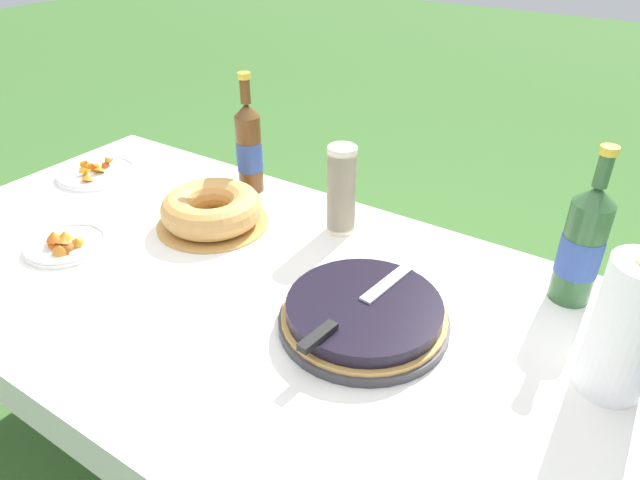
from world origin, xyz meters
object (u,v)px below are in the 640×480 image
snack_plate_left (65,243)px  paper_towel_roll (626,329)px  berry_tart (364,314)px  snack_plate_near (96,172)px  cup_stack (341,190)px  cider_bottle_amber (249,148)px  cider_bottle_green (582,245)px  serving_knife (355,308)px  bundt_cake (212,210)px

snack_plate_left → paper_towel_roll: (1.18, 0.24, 0.12)m
berry_tart → snack_plate_near: size_ratio=1.46×
cup_stack → snack_plate_left: cup_stack is taller
cider_bottle_amber → snack_plate_near: 0.51m
berry_tart → cider_bottle_green: (0.32, 0.32, 0.10)m
serving_knife → cup_stack: (-0.23, 0.32, 0.05)m
cup_stack → cider_bottle_green: bearing=3.0°
cider_bottle_green → cider_bottle_amber: bearing=178.4°
berry_tart → cider_bottle_green: 0.46m
serving_knife → paper_towel_roll: paper_towel_roll is taller
serving_knife → berry_tart: bearing=0.0°
snack_plate_near → paper_towel_roll: size_ratio=0.89×
cup_stack → cider_bottle_green: 0.55m
berry_tart → paper_towel_roll: paper_towel_roll is taller
cup_stack → snack_plate_near: size_ratio=0.98×
cider_bottle_amber → bundt_cake: bearing=-78.4°
cup_stack → cider_bottle_amber: (-0.33, 0.05, 0.02)m
bundt_cake → cider_bottle_amber: (-0.04, 0.21, 0.09)m
cider_bottle_green → snack_plate_left: 1.16m
serving_knife → cider_bottle_green: bearing=-36.0°
serving_knife → cider_bottle_amber: cider_bottle_amber is taller
snack_plate_near → cider_bottle_amber: bearing=22.0°
snack_plate_near → cider_bottle_green: bearing=6.8°
bundt_cake → snack_plate_near: (-0.50, 0.03, -0.03)m
snack_plate_near → snack_plate_left: (0.28, -0.31, 0.00)m
cider_bottle_green → snack_plate_left: (-1.06, -0.47, -0.12)m
cup_stack → snack_plate_near: (-0.79, -0.13, -0.10)m
bundt_cake → serving_knife: bearing=-17.5°
cup_stack → snack_plate_near: 0.81m
cider_bottle_amber → cup_stack: bearing=-9.1°
bundt_cake → cider_bottle_amber: cider_bottle_amber is taller
snack_plate_near → cup_stack: bearing=9.4°
bundt_cake → snack_plate_left: bearing=-127.9°
serving_knife → paper_towel_roll: 0.46m
bundt_cake → cup_stack: size_ratio=1.26×
berry_tart → serving_knife: size_ratio=0.90×
bundt_cake → cup_stack: cup_stack is taller
bundt_cake → cider_bottle_green: size_ratio=0.84×
cider_bottle_amber → snack_plate_near: (-0.46, -0.18, -0.12)m
snack_plate_left → berry_tart: bearing=11.3°
snack_plate_left → paper_towel_roll: 1.21m
cider_bottle_green → cider_bottle_amber: (-0.88, 0.02, -0.00)m
cider_bottle_green → paper_towel_roll: (0.12, -0.23, -0.00)m
snack_plate_near → bundt_cake: bearing=-2.9°
cider_bottle_amber → snack_plate_near: size_ratio=1.45×
snack_plate_near → berry_tart: bearing=-8.9°
berry_tart → cider_bottle_amber: cider_bottle_amber is taller
bundt_cake → cider_bottle_amber: bearing=101.6°
serving_knife → cider_bottle_green: 0.48m
berry_tart → serving_knife: (-0.00, -0.03, 0.04)m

